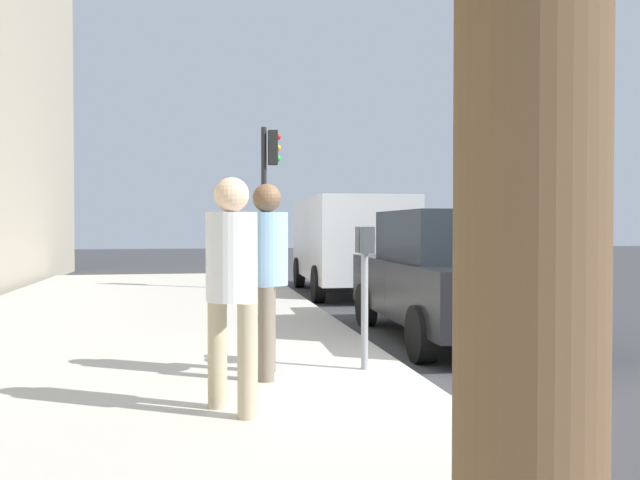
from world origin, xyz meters
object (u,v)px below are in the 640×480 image
(parking_meter, at_px, (365,267))
(traffic_signal, at_px, (268,180))
(pedestrian_at_meter, at_px, (267,262))
(pedestrian_bystander, at_px, (232,274))
(parked_van_far, at_px, (349,239))
(parked_sedan_near, at_px, (453,275))

(parking_meter, xyz_separation_m, traffic_signal, (8.50, 0.05, 1.41))
(pedestrian_at_meter, relative_size, pedestrian_bystander, 1.01)
(pedestrian_bystander, xyz_separation_m, parked_van_far, (9.96, -3.18, 0.05))
(pedestrian_at_meter, bearing_deg, parking_meter, 16.24)
(parking_meter, xyz_separation_m, pedestrian_at_meter, (-0.13, 0.98, 0.06))
(traffic_signal, bearing_deg, parked_van_far, -85.84)
(pedestrian_at_meter, xyz_separation_m, pedestrian_bystander, (-1.19, 0.39, -0.02))
(pedestrian_bystander, height_order, traffic_signal, traffic_signal)
(parking_meter, distance_m, pedestrian_at_meter, 0.99)
(parked_sedan_near, bearing_deg, traffic_signal, 16.52)
(parking_meter, distance_m, pedestrian_bystander, 1.90)
(parking_meter, bearing_deg, pedestrian_at_meter, 97.69)
(parked_van_far, bearing_deg, parking_meter, 168.17)
(pedestrian_bystander, relative_size, parked_van_far, 0.34)
(parked_van_far, bearing_deg, parked_sedan_near, 179.99)
(pedestrian_bystander, bearing_deg, parked_van_far, 39.67)
(parked_sedan_near, bearing_deg, pedestrian_at_meter, 130.41)
(parking_meter, relative_size, parked_sedan_near, 0.32)
(pedestrian_bystander, bearing_deg, traffic_signal, 49.72)
(parking_meter, bearing_deg, parked_sedan_near, -38.88)
(traffic_signal, bearing_deg, pedestrian_at_meter, 173.84)
(parked_sedan_near, relative_size, parked_van_far, 0.84)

